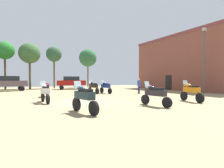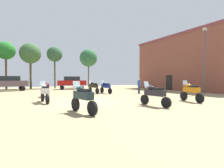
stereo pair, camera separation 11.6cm
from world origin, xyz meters
The scene contains 17 objects.
ground_plane centered at (0.00, 0.00, 0.01)m, with size 44.00×52.00×0.02m.
brick_building centered at (18.00, 5.45, 4.01)m, with size 6.12×15.29×8.02m.
motorcycle_1 centered at (2.98, 5.76, 0.76)m, with size 0.63×2.30×1.50m.
motorcycle_2 centered at (6.48, -3.74, 0.75)m, with size 0.72×2.13×1.50m.
motorcycle_3 centered at (-2.62, 0.67, 0.74)m, with size 0.62×2.12×1.47m.
motorcycle_4 centered at (-1.99, 4.54, 0.76)m, with size 0.66×2.12×1.51m.
motorcycle_5 centered at (2.87, -3.94, 0.73)m, with size 0.63×2.20×1.45m.
motorcycle_6 centered at (4.20, 5.17, 0.75)m, with size 0.64×2.24×1.47m.
motorcycle_7 centered at (-1.45, -3.84, 0.75)m, with size 0.73×2.13×1.49m.
car_1 centered at (2.83, 14.38, 1.19)m, with size 4.56×2.55×2.00m.
car_4 centered at (-5.48, 14.63, 1.19)m, with size 4.51×2.39×2.00m.
person_2 centered at (7.17, 3.01, 0.98)m, with size 0.46×0.46×1.65m.
tree_1 centered at (7.20, 18.64, 5.65)m, with size 3.34×3.34×7.33m.
tree_3 centered at (0.99, 18.59, 5.86)m, with size 2.61×2.61×7.21m.
tree_5 centered at (-2.78, 18.72, 5.76)m, with size 3.28×3.28×7.43m.
tree_8 centered at (-6.21, 19.57, 6.05)m, with size 2.80×2.80×7.50m.
lamp_post centered at (13.75, -0.12, 4.03)m, with size 0.44×0.24×7.23m.
Camera 1 is at (-4.00, -11.11, 1.60)m, focal length 26.27 mm.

